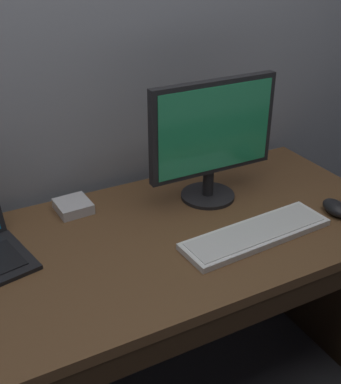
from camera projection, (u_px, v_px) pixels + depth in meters
The scene contains 6 objects.
back_wall at pixel (65, 23), 1.53m from camera, with size 5.01×0.04×2.66m, color gray.
desk at pixel (131, 299), 1.56m from camera, with size 1.76×0.72×0.77m.
external_monitor at pixel (213, 135), 1.60m from camera, with size 0.44×0.19×0.42m.
wired_keyboard at pixel (256, 234), 1.50m from camera, with size 0.49×0.17×0.02m.
computer_mouse at pixel (336, 208), 1.62m from camera, with size 0.06×0.11×0.04m, color black.
external_drive_box at pixel (73, 206), 1.64m from camera, with size 0.11×0.11×0.03m, color silver.
Camera 1 is at (-0.46, -1.14, 1.61)m, focal length 46.67 mm.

